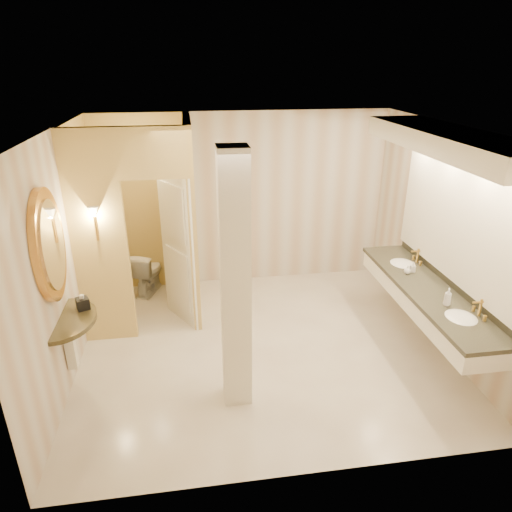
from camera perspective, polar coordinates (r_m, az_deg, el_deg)
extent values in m
plane|color=silver|center=(5.96, 0.83, -11.16)|extent=(4.50, 4.50, 0.00)
plane|color=white|center=(4.96, 1.01, 15.50)|extent=(4.50, 4.50, 0.00)
cube|color=beige|center=(7.18, -1.70, 6.94)|extent=(4.50, 0.02, 2.70)
cube|color=beige|center=(3.58, 6.22, -11.20)|extent=(4.50, 0.02, 2.70)
cube|color=beige|center=(5.44, -23.15, -0.48)|extent=(0.02, 4.00, 2.70)
cube|color=beige|center=(6.08, 22.35, 2.05)|extent=(0.02, 4.00, 2.70)
cube|color=#F3E37F|center=(6.42, -8.01, 4.72)|extent=(0.10, 1.50, 2.70)
cube|color=#F3E37F|center=(5.82, -18.98, 1.66)|extent=(0.65, 0.10, 2.70)
cube|color=#F3E37F|center=(5.45, -12.77, 12.46)|extent=(0.80, 0.10, 0.60)
cube|color=white|center=(6.15, -9.67, 0.76)|extent=(0.45, 0.71, 2.10)
cylinder|color=gold|center=(5.69, -19.35, 3.27)|extent=(0.03, 0.03, 0.30)
cone|color=white|center=(5.63, -19.62, 5.18)|extent=(0.14, 0.14, 0.14)
cube|color=white|center=(5.90, 20.55, -4.91)|extent=(0.60, 2.59, 0.24)
cube|color=black|center=(5.85, 20.71, -3.87)|extent=(0.64, 2.63, 0.05)
cube|color=black|center=(5.96, 23.17, -3.02)|extent=(0.03, 2.59, 0.10)
ellipsoid|color=white|center=(5.34, 24.18, -7.40)|extent=(0.40, 0.44, 0.15)
cylinder|color=gold|center=(5.39, 26.21, -5.93)|extent=(0.03, 0.03, 0.22)
ellipsoid|color=white|center=(6.41, 17.81, -1.24)|extent=(0.40, 0.44, 0.15)
cylinder|color=gold|center=(6.45, 19.54, -0.07)|extent=(0.03, 0.03, 0.22)
cube|color=white|center=(5.68, 24.36, 4.06)|extent=(0.03, 2.59, 1.40)
cube|color=white|center=(5.34, 23.40, 13.03)|extent=(0.75, 2.79, 0.22)
cylinder|color=black|center=(5.26, -23.17, -7.42)|extent=(0.89, 0.89, 0.05)
cube|color=white|center=(5.40, -22.26, -10.15)|extent=(0.10, 0.10, 0.60)
cylinder|color=gold|center=(4.91, -24.49, 1.19)|extent=(0.07, 0.89, 0.89)
cylinder|color=white|center=(4.90, -24.05, 1.22)|extent=(0.02, 0.71, 0.71)
cube|color=white|center=(4.45, -2.61, -3.75)|extent=(0.28, 0.28, 2.70)
cube|color=black|center=(5.33, -20.84, -5.57)|extent=(0.17, 0.17, 0.13)
imported|color=white|center=(7.30, -13.49, -1.91)|extent=(0.59, 0.76, 0.69)
imported|color=beige|center=(6.16, 19.01, -1.31)|extent=(0.06, 0.07, 0.13)
imported|color=silver|center=(6.08, 18.42, -1.64)|extent=(0.10, 0.10, 0.11)
imported|color=#C6B28C|center=(5.45, 22.85, -4.73)|extent=(0.11, 0.11, 0.21)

